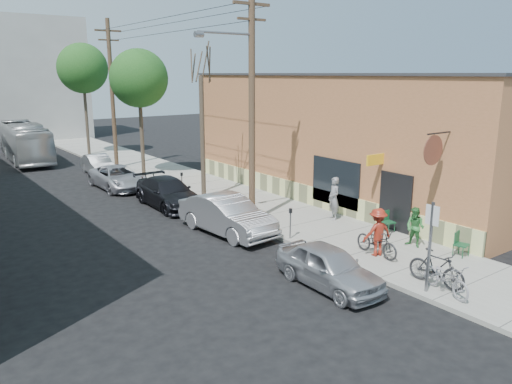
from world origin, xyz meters
TOP-DOWN VIEW (x-y plane):
  - ground at (0.00, 0.00)m, footprint 120.00×120.00m
  - sidewalk at (4.25, 11.00)m, footprint 4.50×58.00m
  - cafe_building at (8.99, 4.99)m, footprint 6.60×20.20m
  - sign_post at (2.35, -5.51)m, footprint 0.07×0.45m
  - parking_meter_near at (2.25, 0.76)m, footprint 0.14×0.14m
  - parking_meter_far at (2.25, 9.86)m, footprint 0.14×0.14m
  - utility_pole_near at (2.39, 3.65)m, footprint 3.57×0.28m
  - utility_pole_far at (2.45, 19.95)m, footprint 1.80×0.28m
  - tree_bare at (2.80, 8.48)m, footprint 0.24×0.24m
  - tree_leafy_mid at (2.80, 16.14)m, footprint 3.62×3.62m
  - tree_leafy_far at (2.80, 26.93)m, footprint 3.91×3.91m
  - patio_chair_a at (6.06, -1.02)m, footprint 0.59×0.59m
  - patio_chair_b at (5.94, -4.41)m, footprint 0.60×0.60m
  - patron_grey at (5.58, 1.69)m, footprint 0.67×0.82m
  - patron_green at (5.44, -2.78)m, footprint 0.67×0.81m
  - cyclist at (3.55, -2.55)m, footprint 1.26×0.91m
  - cyclist_bike at (3.55, -2.55)m, footprint 0.80×1.97m
  - parked_bike_a at (2.97, -5.41)m, footprint 0.67×1.93m
  - parked_bike_b at (2.72, -5.91)m, footprint 1.07×1.95m
  - car_0 at (0.44, -3.27)m, footprint 1.69×3.98m
  - car_1 at (0.80, 3.16)m, footprint 2.13×5.03m
  - car_2 at (0.80, 8.60)m, footprint 2.12×5.02m
  - car_3 at (0.27, 13.99)m, footprint 2.24×4.81m
  - car_4 at (0.78, 18.88)m, footprint 1.67×4.06m
  - bus at (-1.88, 27.49)m, footprint 3.07×10.55m

SIDE VIEW (x-z plane):
  - ground at x=0.00m, z-range 0.00..0.00m
  - sidewalk at x=4.25m, z-range 0.00..0.15m
  - patio_chair_a at x=6.06m, z-range 0.15..1.03m
  - patio_chair_b at x=5.94m, z-range 0.15..1.03m
  - parked_bike_b at x=2.72m, z-range 0.15..1.12m
  - car_4 at x=0.78m, z-range 0.00..1.31m
  - cyclist_bike at x=3.55m, z-range 0.15..1.17m
  - car_3 at x=0.27m, z-range 0.00..1.33m
  - car_0 at x=0.44m, z-range 0.00..1.34m
  - parked_bike_a at x=2.97m, z-range 0.15..1.29m
  - car_2 at x=0.80m, z-range 0.00..1.45m
  - car_1 at x=0.80m, z-range 0.00..1.62m
  - patron_green at x=5.44m, z-range 0.15..1.68m
  - parking_meter_near at x=2.25m, z-range 0.36..1.60m
  - parking_meter_far at x=2.25m, z-range 0.36..1.60m
  - cyclist at x=3.55m, z-range 0.15..1.91m
  - patron_grey at x=5.58m, z-range 0.15..2.09m
  - bus at x=-1.88m, z-range 0.00..2.90m
  - sign_post at x=2.35m, z-range 0.43..3.23m
  - cafe_building at x=8.99m, z-range 0.00..6.61m
  - tree_bare at x=2.80m, z-range 0.15..6.49m
  - utility_pole_far at x=2.45m, z-range 0.34..10.34m
  - utility_pole_near at x=2.39m, z-range 0.41..10.41m
  - tree_leafy_mid at x=2.80m, z-range 2.30..10.25m
  - tree_leafy_far at x=2.80m, z-range 2.57..11.35m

